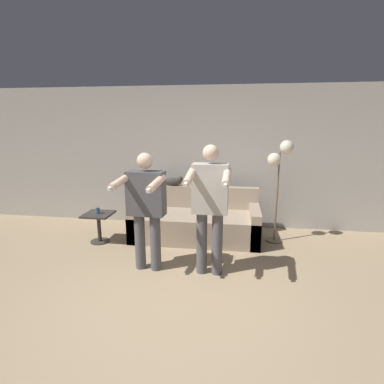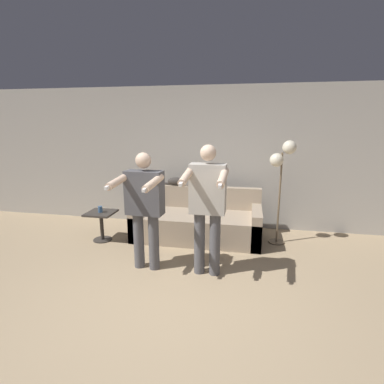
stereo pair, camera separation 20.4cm
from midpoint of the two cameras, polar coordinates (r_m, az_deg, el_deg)
name	(u,v)px [view 2 (the right image)]	position (r m, az deg, el deg)	size (l,w,h in m)	color
ground_plane	(168,307)	(3.46, -2.73, -21.12)	(16.00, 16.00, 0.00)	tan
wall_back	(207,158)	(5.64, 3.86, 6.49)	(10.00, 0.05, 2.60)	#B7B2A8
couch	(198,222)	(5.18, 2.20, -5.80)	(2.13, 0.94, 0.83)	tan
person_left	(144,203)	(3.94, -7.62, -2.19)	(0.58, 0.70, 1.58)	#56565B
person_right	(207,202)	(3.75, 4.51, -1.98)	(0.52, 0.67, 1.69)	#56565B
cat	(176,181)	(5.44, -1.91, 2.08)	(0.43, 0.14, 0.17)	#3D3833
floor_lamp	(282,162)	(4.93, 17.98, 5.41)	(0.39, 0.26, 1.68)	#756047
side_table	(101,220)	(5.22, -15.81, -5.17)	(0.45, 0.45, 0.50)	#38332D
cup	(100,209)	(5.15, -15.99, -3.18)	(0.07, 0.07, 0.10)	#3D6693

